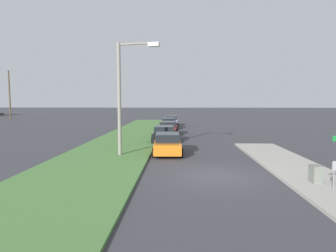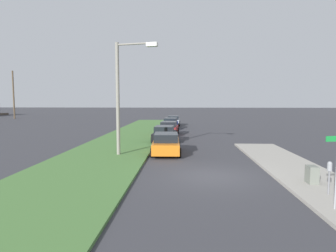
{
  "view_description": "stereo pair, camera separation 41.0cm",
  "coord_description": "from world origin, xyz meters",
  "px_view_note": "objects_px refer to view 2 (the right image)",
  "views": [
    {
      "loc": [
        -13.61,
        1.92,
        3.68
      ],
      "look_at": [
        11.68,
        2.78,
        1.45
      ],
      "focal_mm": 30.03,
      "sensor_mm": 36.0,
      "label": 1
    },
    {
      "loc": [
        -13.6,
        1.51,
        3.68
      ],
      "look_at": [
        11.68,
        2.78,
        1.45
      ],
      "focal_mm": 30.03,
      "sensor_mm": 36.0,
      "label": 2
    }
  ],
  "objects_px": {
    "parked_car_silver": "(173,121)",
    "distant_utility_pole": "(14,95)",
    "parking_meter": "(329,171)",
    "utility_box": "(312,176)",
    "parked_car_orange": "(166,144)",
    "streetlight": "(123,91)",
    "parked_car_black": "(165,134)",
    "parked_car_red": "(169,128)",
    "parked_car_blue": "(171,124)"
  },
  "relations": [
    {
      "from": "parked_car_orange",
      "to": "parked_car_silver",
      "type": "distance_m",
      "value": 23.15
    },
    {
      "from": "parked_car_black",
      "to": "parked_car_red",
      "type": "relative_size",
      "value": 1.0
    },
    {
      "from": "parking_meter",
      "to": "utility_box",
      "type": "distance_m",
      "value": 1.57
    },
    {
      "from": "parked_car_orange",
      "to": "utility_box",
      "type": "height_order",
      "value": "parked_car_orange"
    },
    {
      "from": "parking_meter",
      "to": "streetlight",
      "type": "relative_size",
      "value": 0.19
    },
    {
      "from": "parking_meter",
      "to": "distant_utility_pole",
      "type": "xyz_separation_m",
      "value": [
        46.44,
        40.77,
        3.95
      ]
    },
    {
      "from": "parking_meter",
      "to": "utility_box",
      "type": "relative_size",
      "value": 1.57
    },
    {
      "from": "parked_car_orange",
      "to": "parked_car_red",
      "type": "relative_size",
      "value": 0.99
    },
    {
      "from": "parked_car_black",
      "to": "parked_car_silver",
      "type": "xyz_separation_m",
      "value": [
        17.42,
        -0.26,
        0.0
      ]
    },
    {
      "from": "parked_car_orange",
      "to": "distant_utility_pole",
      "type": "distance_m",
      "value": 51.01
    },
    {
      "from": "parked_car_black",
      "to": "parked_car_blue",
      "type": "bearing_deg",
      "value": 2.73
    },
    {
      "from": "parked_car_black",
      "to": "parked_car_silver",
      "type": "height_order",
      "value": "same"
    },
    {
      "from": "parked_car_black",
      "to": "parked_car_red",
      "type": "xyz_separation_m",
      "value": [
        5.51,
        -0.13,
        0.0
      ]
    },
    {
      "from": "parked_car_silver",
      "to": "streetlight",
      "type": "xyz_separation_m",
      "value": [
        -24.22,
        2.6,
        3.67
      ]
    },
    {
      "from": "parked_car_orange",
      "to": "streetlight",
      "type": "relative_size",
      "value": 0.58
    },
    {
      "from": "parked_car_black",
      "to": "utility_box",
      "type": "height_order",
      "value": "parked_car_black"
    },
    {
      "from": "parked_car_black",
      "to": "parked_car_red",
      "type": "distance_m",
      "value": 5.51
    },
    {
      "from": "streetlight",
      "to": "parked_car_orange",
      "type": "bearing_deg",
      "value": -69.25
    },
    {
      "from": "parked_car_orange",
      "to": "streetlight",
      "type": "xyz_separation_m",
      "value": [
        -1.07,
        2.81,
        3.67
      ]
    },
    {
      "from": "parked_car_silver",
      "to": "parking_meter",
      "type": "bearing_deg",
      "value": -167.85
    },
    {
      "from": "parked_car_orange",
      "to": "parking_meter",
      "type": "height_order",
      "value": "parked_car_orange"
    },
    {
      "from": "parked_car_black",
      "to": "parked_car_orange",
      "type": "bearing_deg",
      "value": -172.28
    },
    {
      "from": "parked_car_orange",
      "to": "streetlight",
      "type": "bearing_deg",
      "value": 108.82
    },
    {
      "from": "parked_car_orange",
      "to": "distant_utility_pole",
      "type": "relative_size",
      "value": 0.44
    },
    {
      "from": "parked_car_black",
      "to": "parking_meter",
      "type": "xyz_separation_m",
      "value": [
        -14.45,
        -7.18,
        0.33
      ]
    },
    {
      "from": "parked_car_silver",
      "to": "parked_car_black",
      "type": "bearing_deg",
      "value": 179.05
    },
    {
      "from": "parked_car_silver",
      "to": "distant_utility_pole",
      "type": "distance_m",
      "value": 37.1
    },
    {
      "from": "parked_car_black",
      "to": "parked_car_red",
      "type": "height_order",
      "value": "same"
    },
    {
      "from": "utility_box",
      "to": "streetlight",
      "type": "height_order",
      "value": "streetlight"
    },
    {
      "from": "parked_car_blue",
      "to": "parked_car_silver",
      "type": "bearing_deg",
      "value": 0.61
    },
    {
      "from": "parked_car_orange",
      "to": "parked_car_black",
      "type": "distance_m",
      "value": 5.75
    },
    {
      "from": "parking_meter",
      "to": "streetlight",
      "type": "bearing_deg",
      "value": 51.17
    },
    {
      "from": "parked_car_red",
      "to": "parked_car_orange",
      "type": "bearing_deg",
      "value": -175.28
    },
    {
      "from": "parked_car_orange",
      "to": "distant_utility_pole",
      "type": "height_order",
      "value": "distant_utility_pole"
    },
    {
      "from": "parked_car_orange",
      "to": "streetlight",
      "type": "distance_m",
      "value": 4.75
    },
    {
      "from": "streetlight",
      "to": "distant_utility_pole",
      "type": "xyz_separation_m",
      "value": [
        38.78,
        31.26,
        0.61
      ]
    },
    {
      "from": "parked_car_red",
      "to": "utility_box",
      "type": "bearing_deg",
      "value": -156.11
    },
    {
      "from": "parked_car_orange",
      "to": "parked_car_blue",
      "type": "bearing_deg",
      "value": -0.59
    },
    {
      "from": "utility_box",
      "to": "streetlight",
      "type": "relative_size",
      "value": 0.12
    },
    {
      "from": "utility_box",
      "to": "parking_meter",
      "type": "bearing_deg",
      "value": 178.82
    },
    {
      "from": "parked_car_blue",
      "to": "parking_meter",
      "type": "height_order",
      "value": "parked_car_blue"
    },
    {
      "from": "parking_meter",
      "to": "parked_car_silver",
      "type": "bearing_deg",
      "value": 12.25
    },
    {
      "from": "parked_car_red",
      "to": "streetlight",
      "type": "distance_m",
      "value": 13.08
    },
    {
      "from": "parked_car_orange",
      "to": "parked_car_red",
      "type": "height_order",
      "value": "same"
    },
    {
      "from": "distant_utility_pole",
      "to": "parking_meter",
      "type": "bearing_deg",
      "value": -138.72
    },
    {
      "from": "utility_box",
      "to": "distant_utility_pole",
      "type": "distance_m",
      "value": 60.91
    },
    {
      "from": "parking_meter",
      "to": "streetlight",
      "type": "height_order",
      "value": "streetlight"
    },
    {
      "from": "parked_car_red",
      "to": "parked_car_blue",
      "type": "bearing_deg",
      "value": 3.62
    },
    {
      "from": "parked_car_silver",
      "to": "utility_box",
      "type": "xyz_separation_m",
      "value": [
        -30.42,
        -6.95,
        -0.27
      ]
    },
    {
      "from": "utility_box",
      "to": "streetlight",
      "type": "distance_m",
      "value": 12.05
    }
  ]
}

